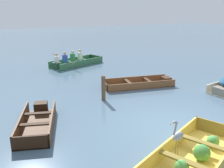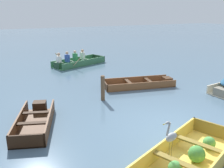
% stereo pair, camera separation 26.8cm
% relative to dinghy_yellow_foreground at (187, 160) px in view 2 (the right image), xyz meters
% --- Properties ---
extents(ground_plane, '(80.00, 80.00, 0.00)m').
position_rel_dinghy_yellow_foreground_xyz_m(ground_plane, '(0.86, 1.69, -0.15)').
color(ground_plane, slate).
extents(dinghy_yellow_foreground, '(3.52, 2.51, 0.42)m').
position_rel_dinghy_yellow_foreground_xyz_m(dinghy_yellow_foreground, '(0.00, 0.00, 0.00)').
color(dinghy_yellow_foreground, '#E5BC47').
rests_on(dinghy_yellow_foreground, ground).
extents(skiff_wooden_brown_near_moored, '(3.29, 1.58, 0.32)m').
position_rel_dinghy_yellow_foreground_xyz_m(skiff_wooden_brown_near_moored, '(2.17, 5.60, -0.05)').
color(skiff_wooden_brown_near_moored, brown).
rests_on(skiff_wooden_brown_near_moored, ground).
extents(skiff_dark_varnish_far_moored, '(1.63, 2.67, 0.38)m').
position_rel_dinghy_yellow_foreground_xyz_m(skiff_dark_varnish_far_moored, '(-2.77, 3.56, -0.02)').
color(skiff_dark_varnish_far_moored, '#4C2D19').
rests_on(skiff_dark_varnish_far_moored, ground).
extents(rowboat_green_with_crew, '(3.56, 2.62, 0.93)m').
position_rel_dinghy_yellow_foreground_xyz_m(rowboat_green_with_crew, '(0.69, 10.95, 0.08)').
color(rowboat_green_with_crew, '#387047').
rests_on(rowboat_green_with_crew, ground).
extents(heron_on_dinghy, '(0.46, 0.22, 0.84)m').
position_rel_dinghy_yellow_foreground_xyz_m(heron_on_dinghy, '(-0.53, -0.02, 0.74)').
color(heron_on_dinghy, olive).
rests_on(heron_on_dinghy, dinghy_yellow_foreground).
extents(mooring_post, '(0.15, 0.15, 0.96)m').
position_rel_dinghy_yellow_foreground_xyz_m(mooring_post, '(-0.11, 4.66, 0.33)').
color(mooring_post, brown).
rests_on(mooring_post, ground).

